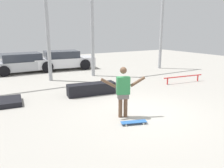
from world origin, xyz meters
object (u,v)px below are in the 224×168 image
object	(u,v)px
skateboard	(134,122)
parked_car_white	(63,60)
skateboarder	(123,90)
grind_box	(91,89)
parked_car_silver	(24,63)
grind_rail	(183,77)

from	to	relation	value
skateboard	parked_car_white	size ratio (longest dim) A/B	0.19
skateboarder	grind_box	distance (m)	2.83
parked_car_silver	skateboarder	bearing A→B (deg)	-82.83
grind_box	parked_car_silver	xyz separation A→B (m)	(-1.60, 6.87, 0.36)
skateboarder	skateboard	world-z (taller)	skateboarder
skateboard	grind_box	size ratio (longest dim) A/B	0.39
grind_rail	parked_car_silver	world-z (taller)	parked_car_silver
skateboard	grind_box	world-z (taller)	grind_box
grind_box	parked_car_silver	world-z (taller)	parked_car_silver
parked_car_silver	grind_rail	bearing A→B (deg)	-48.73
grind_rail	parked_car_silver	distance (m)	9.90
skateboarder	parked_car_white	bearing A→B (deg)	101.80
parked_car_white	skateboarder	bearing A→B (deg)	-91.27
grind_rail	skateboard	bearing A→B (deg)	-151.00
skateboarder	grind_rail	size ratio (longest dim) A/B	0.66
skateboarder	grind_rail	distance (m)	5.79
skateboarder	skateboard	distance (m)	1.03
skateboard	grind_box	bearing A→B (deg)	104.47
parked_car_white	skateboard	bearing A→B (deg)	-90.96
skateboard	parked_car_silver	size ratio (longest dim) A/B	0.19
skateboard	grind_rail	world-z (taller)	grind_rail
skateboarder	grind_box	size ratio (longest dim) A/B	0.79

